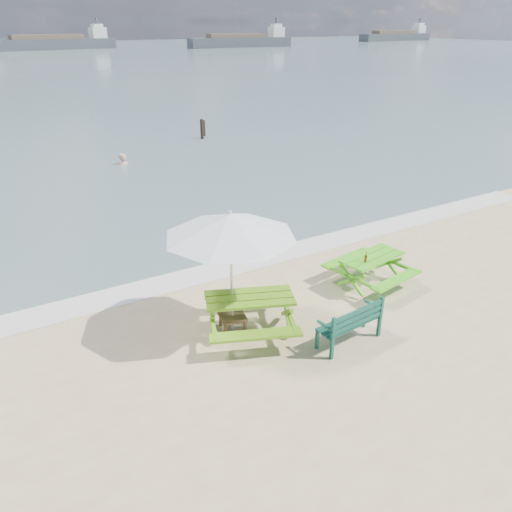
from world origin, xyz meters
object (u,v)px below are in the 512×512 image
park_bench (349,330)px  beer_bottle (366,259)px  picnic_table_left (250,315)px  swimmer (124,174)px  side_table (232,322)px  patio_umbrella (230,225)px  picnic_table_right (371,271)px

park_bench → beer_bottle: beer_bottle is taller
picnic_table_left → swimmer: size_ratio=1.32×
park_bench → side_table: park_bench is taller
picnic_table_left → patio_umbrella: 1.86m
beer_bottle → picnic_table_left: bearing=-177.7°
park_bench → swimmer: size_ratio=0.77×
park_bench → beer_bottle: 2.15m
swimmer → picnic_table_right: bearing=-83.2°
patio_umbrella → side_table: bearing=180.0°
picnic_table_left → picnic_table_right: bearing=4.5°
picnic_table_right → side_table: bearing=179.8°
side_table → beer_bottle: (3.25, -0.15, 0.64)m
picnic_table_right → side_table: (-3.58, 0.01, -0.18)m
side_table → patio_umbrella: patio_umbrella is taller
picnic_table_right → side_table: 3.58m
side_table → beer_bottle: beer_bottle is taller
picnic_table_left → side_table: (-0.24, 0.27, -0.21)m
side_table → patio_umbrella: size_ratio=0.20×
park_bench → picnic_table_right: bearing=38.0°
patio_umbrella → beer_bottle: patio_umbrella is taller
picnic_table_left → swimmer: picnic_table_left is taller
patio_umbrella → park_bench: bearing=-42.0°
beer_bottle → swimmer: bearing=95.3°
patio_umbrella → swimmer: patio_umbrella is taller
side_table → patio_umbrella: 2.04m
side_table → patio_umbrella: bearing=0.0°
side_table → picnic_table_right: bearing=-0.2°
park_bench → side_table: (-1.67, 1.50, -0.09)m
swimmer → side_table: bearing=-98.4°
picnic_table_left → side_table: size_ratio=4.01×
beer_bottle → side_table: bearing=177.4°
picnic_table_right → patio_umbrella: bearing=179.8°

